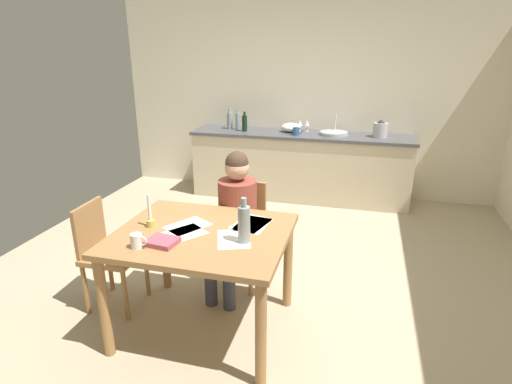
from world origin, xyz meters
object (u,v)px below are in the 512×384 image
Objects in this scene: wine_bottle_on_table at (244,224)px; stovetop_kettle at (380,129)px; person_seated at (235,214)px; chair_side_empty at (106,250)px; wine_glass_by_kettle at (300,123)px; bottle_oil at (230,120)px; coffee_mug at (137,241)px; dining_table at (203,247)px; chair_at_table at (241,227)px; candlestick at (150,218)px; bottle_wine_red at (245,123)px; mixing_bowl at (291,127)px; bottle_vinegar at (238,121)px; book_magazine at (162,242)px; sink_unit at (334,133)px; teacup_on_counter at (296,131)px; wine_glass_near_sink at (307,123)px.

wine_bottle_on_table is 3.18m from stovetop_kettle.
person_seated reaches higher than chair_side_empty.
bottle_oil is at bearing -174.66° from wine_glass_by_kettle.
wine_bottle_on_table is at bearing 21.65° from coffee_mug.
stovetop_kettle reaches higher than dining_table.
chair_at_table is 2.89× the size of wine_bottle_on_table.
dining_table is 3.84× the size of wine_bottle_on_table.
candlestick is 0.92× the size of bottle_wine_red.
wine_bottle_on_table reaches higher than wine_glass_by_kettle.
mixing_bowl is (0.45, 3.04, 0.11)m from candlestick.
person_seated is 10.81× the size of coffee_mug.
chair_at_table is 8.02× the size of coffee_mug.
candlestick is at bearing -84.53° from bottle_vinegar.
stovetop_kettle is (0.89, 3.06, 0.09)m from wine_bottle_on_table.
bottle_oil is 0.28m from bottle_wine_red.
book_magazine is at bearing -81.35° from bottle_vinegar.
bottle_vinegar reaches higher than chair_at_table.
dining_table is 0.76m from chair_at_table.
chair_at_table is 3.22× the size of bottle_vinegar.
wine_glass_by_kettle is at bearing 16.05° from bottle_wine_red.
wine_glass_by_kettle is (-0.15, 3.21, 0.10)m from wine_bottle_on_table.
bottle_wine_red is (-0.16, 2.93, 0.17)m from candlestick.
person_seated is 3.32× the size of sink_unit.
coffee_mug is 0.72× the size of wine_glass_by_kettle.
book_magazine is 3.19m from bottle_wine_red.
stovetop_kettle is at bearing 73.71° from wine_bottle_on_table.
dining_table is 0.41m from wine_bottle_on_table.
dining_table is at bearing -112.20° from stovetop_kettle.
chair_at_table is at bearing 71.01° from coffee_mug.
chair_side_empty is at bearing -110.52° from teacup_on_counter.
book_magazine is at bearing -48.24° from candlestick.
mixing_bowl is 1.72× the size of wine_glass_by_kettle.
candlestick is at bearing -101.72° from wine_glass_near_sink.
chair_side_empty is at bearing -91.05° from bottle_oil.
bottle_oil is 1.79× the size of wine_glass_by_kettle.
person_seated is 0.75m from wine_bottle_on_table.
sink_unit reaches higher than teacup_on_counter.
stovetop_kettle reaches higher than chair_side_empty.
chair_side_empty is 3.29m from sink_unit.
wine_bottle_on_table is at bearing -87.29° from wine_glass_by_kettle.
book_magazine is 1.25× the size of wine_glass_by_kettle.
chair_side_empty is at bearing 173.62° from dining_table.
bottle_wine_red is at bearing 83.89° from chair_side_empty.
bottle_vinegar is 1.25× the size of stovetop_kettle.
book_magazine is at bearing -97.54° from wine_glass_near_sink.
sink_unit is at bearing 77.88° from dining_table.
sink_unit is at bearing 84.08° from wine_bottle_on_table.
wine_glass_by_kettle is at bearing 82.14° from coffee_mug.
dining_table is 3.17m from bottle_oil.
stovetop_kettle reaches higher than coffee_mug.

